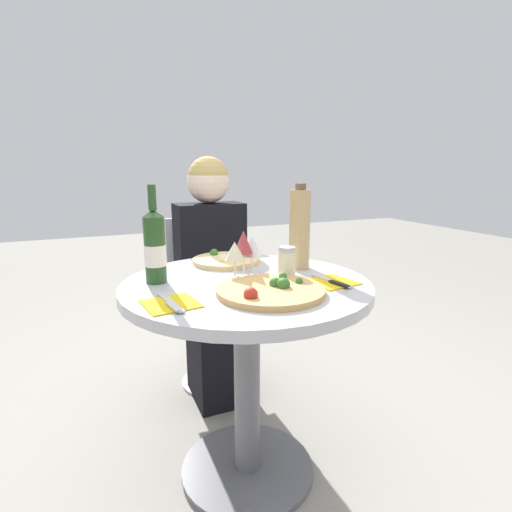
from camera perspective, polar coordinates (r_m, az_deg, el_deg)
ground_plane at (r=1.79m, az=-1.22°, el=-28.26°), size 12.00×12.00×0.00m
dining_table at (r=1.47m, az=-1.33°, el=-11.00°), size 0.87×0.87×0.78m
chair_behind_diner at (r=2.21m, az=-6.86°, el=-6.55°), size 0.38×0.38×0.90m
seated_diner at (r=2.05m, az=-5.90°, el=-4.23°), size 0.34×0.41×1.22m
pizza_large at (r=1.27m, az=2.12°, el=-4.90°), size 0.34×0.34×0.05m
pizza_small_far at (r=1.67m, az=-4.30°, el=-0.59°), size 0.28×0.28×0.05m
wine_bottle at (r=1.41m, az=-14.26°, el=1.30°), size 0.07×0.07×0.34m
tall_carafe at (r=1.56m, az=6.25°, el=3.88°), size 0.08×0.08×0.33m
sugar_shaker at (r=1.43m, az=4.41°, el=-1.02°), size 0.06×0.06×0.12m
wine_glass_center at (r=1.43m, az=-1.81°, el=1.86°), size 0.07×0.07×0.17m
wine_glass_back_right at (r=1.49m, az=-0.62°, el=1.29°), size 0.08×0.08×0.14m
wine_glass_front_left at (r=1.39m, az=-3.06°, el=0.59°), size 0.07×0.07×0.14m
place_setting_left at (r=1.20m, az=-12.07°, el=-6.68°), size 0.17×0.19×0.01m
place_setting_right at (r=1.41m, az=10.75°, el=-3.65°), size 0.17×0.19×0.01m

